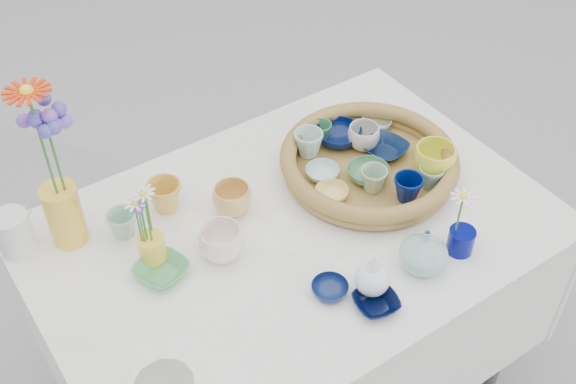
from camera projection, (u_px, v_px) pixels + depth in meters
wicker_tray at (369, 163)px, 1.91m from camera, size 0.47×0.47×0.08m
tray_ceramic_0 at (339, 135)px, 2.00m from camera, size 0.17×0.17×0.04m
tray_ceramic_1 at (385, 149)px, 1.96m from camera, size 0.14×0.14×0.03m
tray_ceramic_2 at (434, 161)px, 1.88m from camera, size 0.15×0.15×0.09m
tray_ceramic_3 at (368, 173)px, 1.88m from camera, size 0.12×0.12×0.03m
tray_ceramic_4 at (373, 180)px, 1.84m from camera, size 0.09×0.09×0.07m
tray_ceramic_5 at (322, 173)px, 1.89m from camera, size 0.11×0.11×0.03m
tray_ceramic_6 at (308, 144)px, 1.94m from camera, size 0.08×0.08×0.07m
tray_ceramic_7 at (364, 137)px, 1.97m from camera, size 0.10×0.10×0.07m
tray_ceramic_8 at (377, 123)px, 2.05m from camera, size 0.09×0.09×0.03m
tray_ceramic_9 at (408, 189)px, 1.82m from camera, size 0.10×0.10×0.07m
tray_ceramic_10 at (332, 193)px, 1.83m from camera, size 0.11×0.11×0.03m
tray_ceramic_11 at (431, 177)px, 1.85m from camera, size 0.07×0.07×0.06m
tray_ceramic_12 at (321, 132)px, 2.00m from camera, size 0.08×0.08×0.05m
loose_ceramic_0 at (165, 196)px, 1.81m from camera, size 0.10×0.10×0.08m
loose_ceramic_1 at (232, 200)px, 1.81m from camera, size 0.13×0.13×0.08m
loose_ceramic_2 at (162, 270)px, 1.67m from camera, size 0.15×0.15×0.03m
loose_ceramic_3 at (221, 243)px, 1.69m from camera, size 0.13×0.13×0.08m
loose_ceramic_4 at (330, 289)px, 1.63m from camera, size 0.10×0.10×0.03m
loose_ceramic_5 at (123, 224)px, 1.75m from camera, size 0.09×0.09×0.07m
loose_ceramic_6 at (376, 303)px, 1.60m from camera, size 0.11×0.11×0.02m
bud_vase_paleblue at (373, 273)px, 1.60m from camera, size 0.10×0.10×0.12m
bud_vase_seafoam at (424, 250)px, 1.66m from camera, size 0.12×0.12×0.12m
bud_vase_cobalt at (461, 241)px, 1.71m from camera, size 0.07×0.07×0.06m
single_daisy at (459, 214)px, 1.66m from camera, size 0.08×0.08×0.13m
tall_vase_yellow at (65, 215)px, 1.71m from camera, size 0.11×0.11×0.16m
gerbera at (43, 145)px, 1.55m from camera, size 0.14×0.14×0.30m
hydrangea at (55, 156)px, 1.58m from camera, size 0.10×0.10×0.29m
white_pitcher at (14, 233)px, 1.70m from camera, size 0.13×0.10×0.11m
daisy_cup at (152, 248)px, 1.69m from camera, size 0.08×0.08×0.07m
daisy_posy at (143, 215)px, 1.62m from camera, size 0.10×0.10×0.15m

